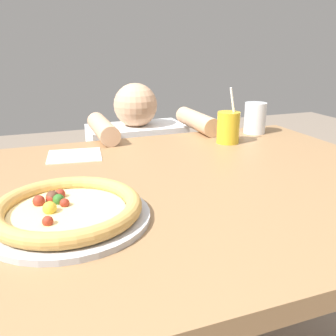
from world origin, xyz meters
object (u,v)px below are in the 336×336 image
Objects in this scene: pizza_near at (67,211)px; water_cup_clear at (255,118)px; drink_cup_colored at (228,127)px; diner_seated at (139,196)px.

water_cup_clear is at bearing 34.06° from pizza_near.
water_cup_clear is (0.17, 0.09, 0.00)m from drink_cup_colored.
drink_cup_colored reaches higher than diner_seated.
drink_cup_colored reaches higher than water_cup_clear.
pizza_near is 2.78× the size of water_cup_clear.
water_cup_clear is (0.75, 0.51, 0.04)m from pizza_near.
pizza_near is at bearing -144.66° from drink_cup_colored.
pizza_near is 1.01m from diner_seated.
water_cup_clear is at bearing 29.28° from drink_cup_colored.
diner_seated is at bearing 66.08° from pizza_near.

